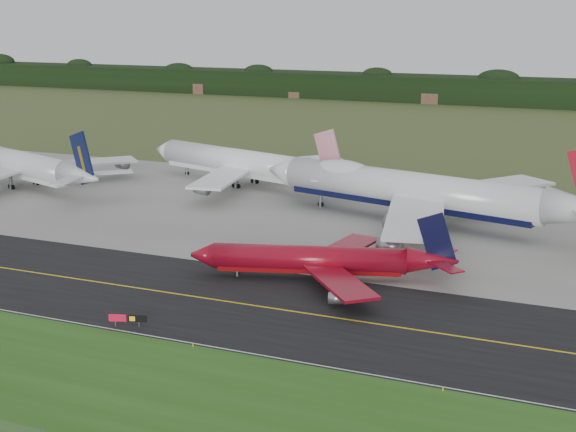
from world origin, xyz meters
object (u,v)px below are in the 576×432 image
at_px(jet_red_737, 324,260).
at_px(jet_navy_gold, 22,165).
at_px(jet_star_tail, 245,164).
at_px(jet_ba_747, 421,192).
at_px(taxiway_sign, 128,318).

height_order(jet_red_737, jet_navy_gold, jet_navy_gold).
distance_m(jet_navy_gold, jet_star_tail, 54.17).
height_order(jet_ba_747, jet_navy_gold, jet_ba_747).
relative_size(jet_navy_gold, taxiway_sign, 12.14).
bearing_deg(jet_navy_gold, jet_ba_747, 1.50).
height_order(jet_ba_747, taxiway_sign, jet_ba_747).
bearing_deg(jet_navy_gold, jet_star_tail, 23.81).
xyz_separation_m(jet_red_737, jet_navy_gold, (-91.84, 37.45, 2.16)).
height_order(jet_star_tail, taxiway_sign, jet_star_tail).
xyz_separation_m(jet_red_737, taxiway_sign, (-17.86, -29.06, -1.97)).
xyz_separation_m(jet_red_737, jet_star_tail, (-42.28, 59.32, 2.28)).
relative_size(jet_ba_747, jet_red_737, 1.83).
xyz_separation_m(jet_ba_747, jet_red_737, (-6.06, -40.01, -3.45)).
bearing_deg(jet_ba_747, jet_navy_gold, -178.50).
distance_m(jet_ba_747, jet_star_tail, 52.06).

